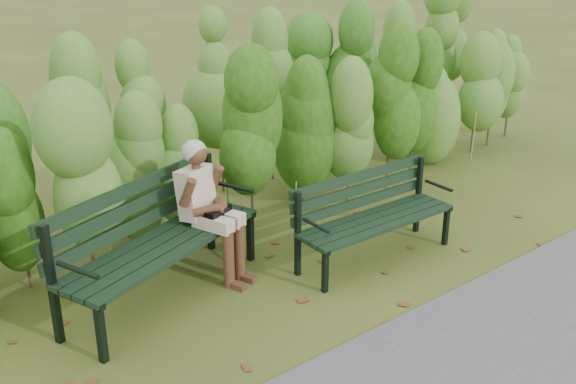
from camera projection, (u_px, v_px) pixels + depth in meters
ground at (312, 279)px, 6.17m from camera, size 80.00×80.00×0.00m
hedge_band at (198, 105)px, 7.05m from camera, size 11.04×1.67×2.42m
leaf_litter at (270, 301)px, 5.80m from camera, size 5.74×2.02×0.01m
bench_left at (152, 233)px, 5.72m from camera, size 2.10×1.28×1.00m
bench_right at (370, 210)px, 6.42m from camera, size 1.67×0.59×0.83m
seated_woman at (207, 200)px, 5.97m from camera, size 0.54×0.74×1.29m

